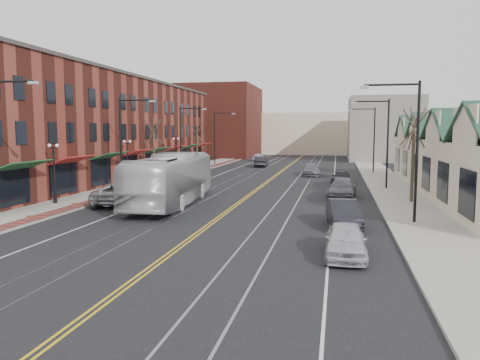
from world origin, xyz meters
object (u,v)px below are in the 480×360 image
at_px(parked_suv, 120,193).
at_px(parked_car_a, 346,241).
at_px(transit_bus, 171,179).
at_px(parked_car_d, 341,177).
at_px(parked_car_b, 344,213).
at_px(parked_car_c, 342,188).

xyz_separation_m(parked_suv, parked_car_a, (15.83, -11.22, -0.09)).
relative_size(transit_bus, parked_car_a, 3.11).
height_order(transit_bus, parked_car_d, transit_bus).
xyz_separation_m(parked_suv, parked_car_b, (15.83, -4.74, -0.07)).
relative_size(parked_car_b, parked_car_d, 1.14).
relative_size(transit_bus, parked_car_d, 3.34).
height_order(transit_bus, parked_suv, transit_bus).
distance_m(transit_bus, parked_car_c, 13.63).
bearing_deg(parked_car_a, parked_car_d, 89.85).
xyz_separation_m(parked_suv, parked_car_d, (15.83, 16.60, -0.14)).
bearing_deg(parked_car_a, parked_car_c, 89.85).
bearing_deg(parked_car_d, parked_car_b, -82.45).
bearing_deg(parked_car_a, parked_car_b, 89.85).
bearing_deg(parked_car_a, transit_bus, 135.69).
bearing_deg(parked_car_d, parked_car_a, -82.45).
bearing_deg(transit_bus, parked_suv, 5.02).
relative_size(parked_suv, parked_car_a, 1.38).
xyz_separation_m(parked_car_b, parked_car_c, (0.00, 11.41, 0.01)).
xyz_separation_m(transit_bus, parked_car_d, (12.13, 16.04, -1.18)).
bearing_deg(parked_suv, parked_car_b, 156.02).
distance_m(parked_car_a, parked_car_b, 6.48).
bearing_deg(parked_car_c, parked_car_d, 94.47).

